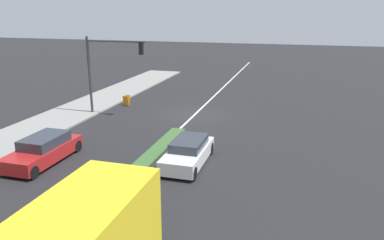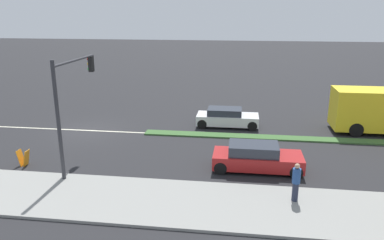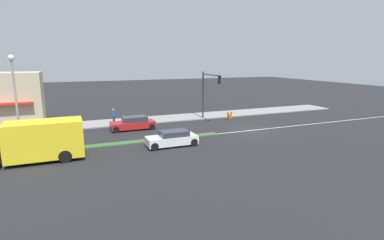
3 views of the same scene
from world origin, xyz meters
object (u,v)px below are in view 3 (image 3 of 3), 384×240
Objects in this scene: traffic_signal_main at (208,88)px; pedestrian at (114,116)px; hatchback_red at (133,123)px; street_lamp at (15,92)px; warning_aframe_sign at (229,116)px; van_white at (172,139)px; delivery_truck at (31,142)px.

pedestrian is at bearing 78.44° from traffic_signal_main.
traffic_signal_main is at bearing -101.56° from pedestrian.
street_lamp is at bearing 117.62° from hatchback_red.
pedestrian is at bearing -44.19° from street_lamp.
warning_aframe_sign is 0.19× the size of hatchback_red.
street_lamp is 12.30m from van_white.
van_white is at bearing -162.48° from pedestrian.
traffic_signal_main is 9.70m from hatchback_red.
traffic_signal_main reaches higher than warning_aframe_sign.
warning_aframe_sign is (-0.03, -2.90, -3.47)m from traffic_signal_main.
warning_aframe_sign is (6.10, -21.52, -4.35)m from street_lamp.
pedestrian is (8.29, -8.06, -3.78)m from street_lamp.
traffic_signal_main is 6.69× the size of warning_aframe_sign.
traffic_signal_main is 1.26× the size of hatchback_red.
van_white is at bearing -90.00° from delivery_truck.
street_lamp is 22.79m from warning_aframe_sign.
hatchback_red is (7.20, 1.81, 0.03)m from van_white.
warning_aframe_sign is at bearing -90.51° from traffic_signal_main.
hatchback_red is (-1.12, 9.07, -3.25)m from traffic_signal_main.
street_lamp is (-6.12, 18.62, 0.88)m from traffic_signal_main.
street_lamp is 12.16m from pedestrian.
traffic_signal_main is 4.52m from warning_aframe_sign.
hatchback_red is at bearing 95.25° from warning_aframe_sign.
delivery_truck is at bearing 111.95° from warning_aframe_sign.
traffic_signal_main is 11.52m from van_white.
delivery_truck reaches higher than hatchback_red.
traffic_signal_main is 3.36× the size of pedestrian.
delivery_truck is (-10.49, 7.12, 0.47)m from pedestrian.
hatchback_red is (5.00, -9.56, -4.12)m from street_lamp.
pedestrian is 0.37× the size of hatchback_red.
hatchback_red is at bearing 97.07° from traffic_signal_main.
hatchback_red is at bearing -62.38° from street_lamp.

